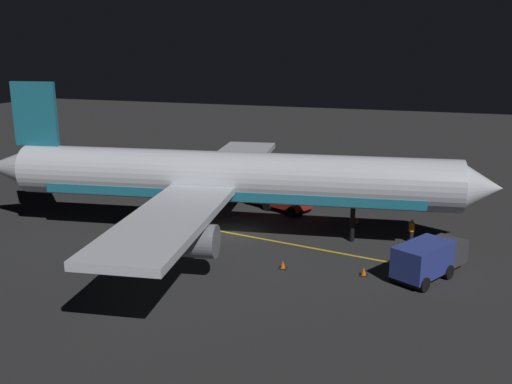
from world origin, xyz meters
TOP-DOWN VIEW (x-y plane):
  - ground_plane at (0.00, 0.00)m, footprint 180.00×180.00m
  - apron_guide_stripe at (0.59, 4.00)m, footprint 4.26×21.98m
  - airliner at (0.09, -0.61)m, footprint 34.97×39.95m
  - baggage_truck at (3.90, 14.61)m, footprint 6.07×4.60m
  - catering_truck at (-7.46, 1.83)m, footprint 4.29×6.13m
  - ground_crew_worker at (-2.47, 13.21)m, footprint 0.40×0.40m
  - traffic_cone_near_left at (-5.65, 8.78)m, footprint 0.50×0.50m
  - traffic_cone_near_right at (4.87, 10.81)m, footprint 0.50×0.50m
  - traffic_cone_under_wing at (5.39, 5.66)m, footprint 0.50×0.50m

SIDE VIEW (x-z plane):
  - ground_plane at x=0.00m, z-range -0.20..0.00m
  - apron_guide_stripe at x=0.59m, z-range 0.00..0.01m
  - traffic_cone_near_left at x=-5.65m, z-range -0.03..0.52m
  - traffic_cone_near_right at x=4.87m, z-range -0.03..0.52m
  - traffic_cone_under_wing at x=5.39m, z-range -0.03..0.52m
  - ground_crew_worker at x=-2.47m, z-range 0.02..1.76m
  - catering_truck at x=-7.46m, z-range 0.05..2.32m
  - baggage_truck at x=3.90m, z-range 0.04..2.39m
  - airliner at x=0.09m, z-range -1.37..10.00m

